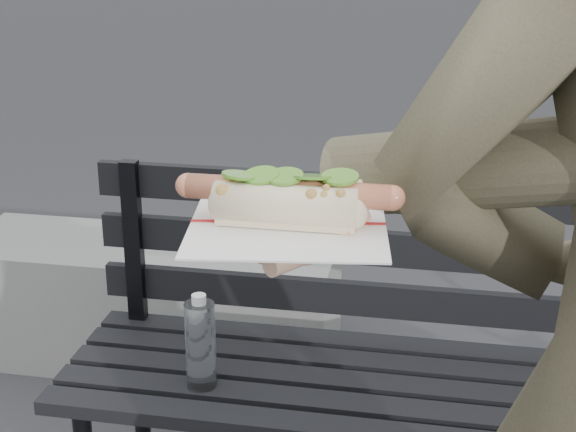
% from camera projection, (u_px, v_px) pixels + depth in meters
% --- Properties ---
extents(park_bench, '(1.50, 0.44, 0.88)m').
position_uv_depth(park_bench, '(406.00, 350.00, 1.92)').
color(park_bench, black).
rests_on(park_bench, ground).
extents(concrete_block, '(1.20, 0.40, 0.40)m').
position_uv_depth(concrete_block, '(151.00, 302.00, 2.88)').
color(concrete_block, slate).
rests_on(concrete_block, ground).
extents(held_hotdog, '(0.63, 0.31, 0.20)m').
position_uv_depth(held_hotdog, '(495.00, 175.00, 0.87)').
color(held_hotdog, '#44412D').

